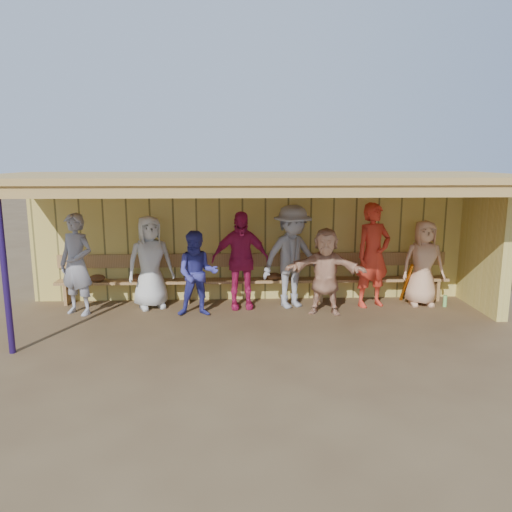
{
  "coord_description": "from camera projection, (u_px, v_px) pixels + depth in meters",
  "views": [
    {
      "loc": [
        -0.38,
        -8.34,
        2.77
      ],
      "look_at": [
        0.0,
        0.35,
        1.05
      ],
      "focal_mm": 35.0,
      "sensor_mm": 36.0,
      "label": 1
    }
  ],
  "objects": [
    {
      "name": "ground",
      "position": [
        257.0,
        319.0,
        8.73
      ],
      "size": [
        90.0,
        90.0,
        0.0
      ],
      "primitive_type": "plane",
      "color": "brown",
      "rests_on": "ground"
    },
    {
      "name": "bench",
      "position": [
        254.0,
        275.0,
        9.72
      ],
      "size": [
        7.6,
        0.34,
        0.93
      ],
      "color": "#A87C48",
      "rests_on": "ground"
    },
    {
      "name": "player_g",
      "position": [
        373.0,
        255.0,
        9.32
      ],
      "size": [
        0.83,
        0.68,
        1.96
      ],
      "primitive_type": "imported",
      "rotation": [
        0.0,
        0.0,
        0.34
      ],
      "color": "red",
      "rests_on": "ground"
    },
    {
      "name": "player_f",
      "position": [
        325.0,
        271.0,
        8.9
      ],
      "size": [
        1.5,
        0.72,
        1.56
      ],
      "primitive_type": "imported",
      "rotation": [
        0.0,
        0.0,
        -0.19
      ],
      "color": "tan",
      "rests_on": "ground"
    },
    {
      "name": "player_d",
      "position": [
        240.0,
        260.0,
        9.22
      ],
      "size": [
        1.1,
        0.54,
        1.82
      ],
      "primitive_type": "imported",
      "rotation": [
        0.0,
        0.0,
        0.09
      ],
      "color": "#C01E57",
      "rests_on": "ground"
    },
    {
      "name": "player_c",
      "position": [
        197.0,
        274.0,
        8.78
      ],
      "size": [
        0.76,
        0.6,
        1.52
      ],
      "primitive_type": "imported",
      "rotation": [
        0.0,
        0.0,
        0.03
      ],
      "color": "#38399A",
      "rests_on": "ground"
    },
    {
      "name": "player_h",
      "position": [
        423.0,
        263.0,
        9.41
      ],
      "size": [
        0.82,
        0.55,
        1.63
      ],
      "primitive_type": "imported",
      "rotation": [
        0.0,
        0.0,
        -0.05
      ],
      "color": "#DCA57C",
      "rests_on": "ground"
    },
    {
      "name": "dugout_structure",
      "position": [
        276.0,
        218.0,
        9.09
      ],
      "size": [
        8.8,
        3.2,
        2.5
      ],
      "color": "#D6BF5B",
      "rests_on": "ground"
    },
    {
      "name": "player_b",
      "position": [
        150.0,
        262.0,
        9.23
      ],
      "size": [
        1.0,
        0.84,
        1.74
      ],
      "primitive_type": "imported",
      "rotation": [
        0.0,
        0.0,
        0.4
      ],
      "color": "silver",
      "rests_on": "ground"
    },
    {
      "name": "player_e",
      "position": [
        292.0,
        257.0,
        9.26
      ],
      "size": [
        1.43,
        1.16,
        1.92
      ],
      "primitive_type": "imported",
      "rotation": [
        0.0,
        0.0,
        0.42
      ],
      "color": "#93959B",
      "rests_on": "ground"
    },
    {
      "name": "player_a",
      "position": [
        77.0,
        264.0,
        8.84
      ],
      "size": [
        0.78,
        0.66,
        1.82
      ],
      "primitive_type": "imported",
      "rotation": [
        0.0,
        0.0,
        -0.41
      ],
      "color": "#919199",
      "rests_on": "ground"
    },
    {
      "name": "dugout_equipment",
      "position": [
        217.0,
        278.0,
        9.57
      ],
      "size": [
        6.77,
        0.62,
        0.8
      ],
      "color": "orange",
      "rests_on": "ground"
    }
  ]
}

